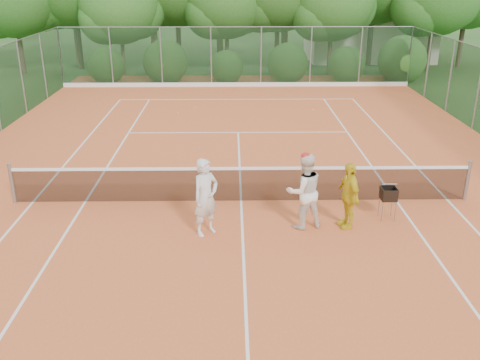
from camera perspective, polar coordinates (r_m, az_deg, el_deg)
name	(u,v)px	position (r m, az deg, el deg)	size (l,w,h in m)	color
ground	(241,202)	(14.13, 0.12, -2.36)	(120.00, 120.00, 0.00)	#224518
clay_court	(241,202)	(14.12, 0.12, -2.32)	(18.00, 36.00, 0.02)	#D76531
club_building	(368,37)	(38.28, 13.52, 14.65)	(8.00, 5.00, 3.00)	beige
tennis_net	(241,183)	(13.92, 0.12, -0.36)	(11.97, 0.10, 1.10)	gray
player_white	(206,197)	(12.10, -3.66, -1.85)	(0.66, 0.43, 1.82)	silver
player_center_grp	(304,191)	(12.48, 6.85, -1.17)	(1.05, 0.92, 1.85)	white
player_yellow	(348,195)	(12.70, 11.49, -1.62)	(0.94, 0.39, 1.60)	gold
ball_hopper	(389,194)	(13.40, 15.57, -1.48)	(0.36, 0.36, 0.81)	gray
stray_ball_a	(178,113)	(22.95, -6.61, 7.10)	(0.07, 0.07, 0.07)	#D0E635
stray_ball_b	(196,108)	(23.79, -4.77, 7.68)	(0.07, 0.07, 0.07)	yellow
stray_ball_c	(313,110)	(23.56, 7.82, 7.42)	(0.07, 0.07, 0.07)	#C5DD33
court_markings	(241,201)	(14.12, 0.12, -2.28)	(11.03, 23.83, 0.01)	white
fence_back	(236,57)	(28.23, -0.42, 12.99)	(18.07, 0.07, 3.00)	#19381E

